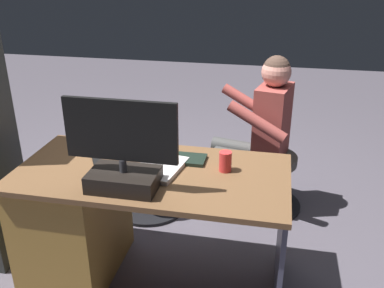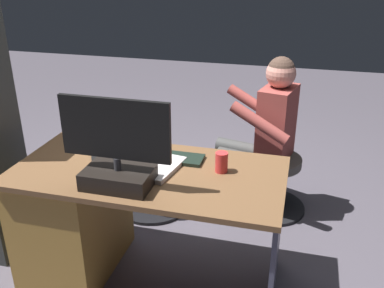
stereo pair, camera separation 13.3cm
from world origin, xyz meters
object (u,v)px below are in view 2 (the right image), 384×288
tv_remote (96,158)px  teddy_bear (151,135)px  computer_mouse (114,149)px  office_chair_teddy (152,179)px  desk (90,213)px  visitor_chair (272,180)px  person (264,125)px  cup (222,162)px  monitor (117,158)px  keyboard (166,157)px

tv_remote → teddy_bear: 0.73m
teddy_bear → computer_mouse: bearing=89.6°
office_chair_teddy → teddy_bear: bearing=-90.0°
desk → tv_remote: tv_remote is taller
desk → visitor_chair: desk is taller
person → desk: bearing=46.4°
tv_remote → teddy_bear: bearing=-123.6°
cup → office_chair_teddy: (0.64, -0.66, -0.53)m
cup → visitor_chair: bearing=-104.3°
monitor → person: 1.27m
keyboard → monitor: bearing=69.9°
office_chair_teddy → teddy_bear: (0.00, -0.01, 0.34)m
cup → visitor_chair: 1.04m
keyboard → teddy_bear: (0.31, -0.60, -0.15)m
desk → cup: (-0.74, -0.08, 0.38)m
tv_remote → monitor: bearing=107.2°
keyboard → office_chair_teddy: bearing=-62.1°
office_chair_teddy → visitor_chair: (-0.86, -0.20, 0.00)m
tv_remote → office_chair_teddy: size_ratio=0.28×
person → teddy_bear: bearing=12.2°
office_chair_teddy → visitor_chair: same height
visitor_chair → tv_remote: bearing=44.6°
tv_remote → visitor_chair: size_ratio=0.29×
monitor → tv_remote: bearing=-43.6°
monitor → teddy_bear: 1.00m
computer_mouse → visitor_chair: 1.26m
monitor → visitor_chair: (-0.68, -1.13, -0.63)m
teddy_bear → person: bearing=-167.8°
monitor → keyboard: (-0.13, -0.35, -0.14)m
computer_mouse → tv_remote: 0.14m
office_chair_teddy → visitor_chair: size_ratio=1.05×
computer_mouse → tv_remote: bearing=68.1°
teddy_bear → cup: bearing=133.5°
keyboard → teddy_bear: bearing=-62.5°
computer_mouse → office_chair_teddy: size_ratio=0.18×
desk → cup: cup is taller
monitor → person: size_ratio=0.47×
monitor → teddy_bear: (0.18, -0.95, -0.28)m
computer_mouse → visitor_chair: bearing=-138.1°
teddy_bear → tv_remote: bearing=85.5°
monitor → cup: monitor is taller
desk → monitor: bearing=146.4°
cup → teddy_bear: cup is taller
cup → keyboard: bearing=-13.1°
keyboard → tv_remote: (0.37, 0.12, -0.00)m
keyboard → cup: 0.34m
office_chair_teddy → person: size_ratio=0.47×
keyboard → tv_remote: size_ratio=2.80×
tv_remote → visitor_chair: tv_remote is taller
computer_mouse → visitor_chair: (-0.86, -0.78, -0.50)m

